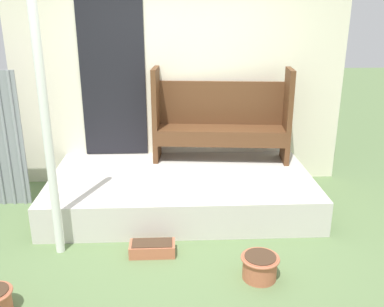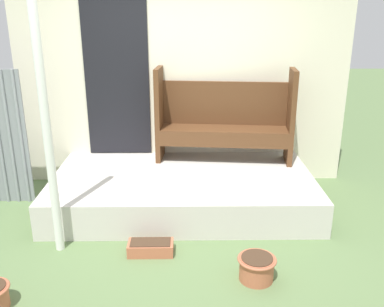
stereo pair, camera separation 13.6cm
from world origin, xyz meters
name	(u,v)px [view 1 (the left image)]	position (x,y,z in m)	size (l,w,h in m)	color
ground_plane	(178,241)	(0.00, 0.00, 0.00)	(24.00, 24.00, 0.00)	#5B7547
porch_slab	(181,191)	(0.06, 0.80, 0.19)	(2.99, 1.60, 0.38)	beige
house_wall	(176,83)	(0.02, 1.63, 1.30)	(4.19, 0.08, 2.60)	beige
support_post	(47,136)	(-1.13, -0.13, 1.16)	(0.08, 0.08, 2.32)	white
bench	(221,116)	(0.57, 1.36, 0.94)	(1.70, 0.56, 1.15)	#54331C
flower_pot_middle	(260,266)	(0.70, -0.64, 0.12)	(0.34, 0.34, 0.22)	#B26042
planter_box_rect	(152,248)	(-0.24, -0.23, 0.06)	(0.43, 0.20, 0.13)	#B26042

